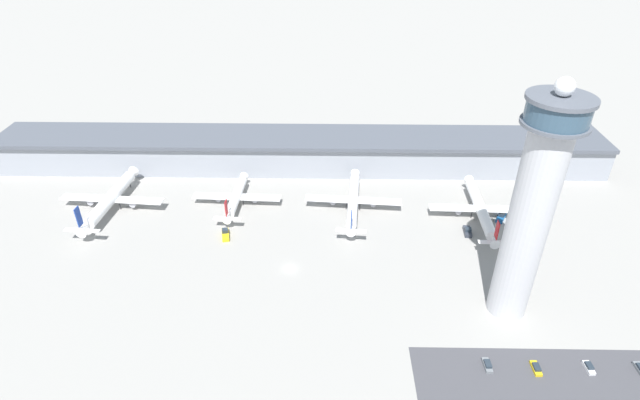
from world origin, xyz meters
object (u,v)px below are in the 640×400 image
at_px(service_truck_catering, 467,231).
at_px(airplane_gate_alpha, 110,199).
at_px(airplane_gate_delta, 480,209).
at_px(airplane_gate_charlie, 353,200).
at_px(car_silver_sedan, 589,367).
at_px(control_tower, 532,207).
at_px(airplane_gate_bravo, 236,197).
at_px(car_black_suv, 536,368).
at_px(service_truck_baggage, 225,234).
at_px(car_maroon_suv, 487,365).
at_px(service_truck_fuel, 501,216).
at_px(car_grey_coupe, 640,368).

bearing_deg(service_truck_catering, airplane_gate_alpha, 174.13).
bearing_deg(airplane_gate_delta, airplane_gate_charlie, 173.86).
bearing_deg(car_silver_sedan, control_tower, 124.64).
distance_m(control_tower, airplane_gate_bravo, 107.81).
bearing_deg(car_black_suv, service_truck_baggage, 147.96).
distance_m(car_silver_sedan, car_black_suv, 13.60).
xyz_separation_m(car_maroon_suv, car_silver_sedan, (25.77, -0.21, -0.05)).
bearing_deg(airplane_gate_charlie, service_truck_catering, -19.93).
bearing_deg(airplane_gate_delta, service_truck_fuel, 1.96).
bearing_deg(service_truck_catering, car_silver_sedan, -73.57).
distance_m(airplane_gate_alpha, airplane_gate_bravo, 47.25).
bearing_deg(car_silver_sedan, airplane_gate_bravo, 143.36).
bearing_deg(service_truck_baggage, airplane_gate_alpha, 160.12).
xyz_separation_m(airplane_gate_delta, car_grey_coupe, (23.83, -68.34, -3.75)).
distance_m(service_truck_baggage, car_black_suv, 105.47).
height_order(control_tower, car_maroon_suv, control_tower).
bearing_deg(car_black_suv, car_silver_sedan, 2.16).
bearing_deg(airplane_gate_delta, airplane_gate_bravo, 175.07).
xyz_separation_m(control_tower, car_black_suv, (1.24, -21.98, -34.71)).
xyz_separation_m(service_truck_baggage, car_grey_coupe, (115.95, -55.61, -0.32)).
bearing_deg(service_truck_baggage, car_maroon_suv, -35.57).
height_order(airplane_gate_bravo, service_truck_baggage, airplane_gate_bravo).
bearing_deg(car_black_suv, airplane_gate_delta, 87.73).
distance_m(airplane_gate_delta, service_truck_catering, 12.01).
height_order(airplane_gate_charlie, car_maroon_suv, airplane_gate_charlie).
bearing_deg(service_truck_fuel, car_maroon_suv, -108.87).
bearing_deg(airplane_gate_bravo, airplane_gate_delta, -4.93).
height_order(airplane_gate_charlie, airplane_gate_delta, airplane_gate_delta).
height_order(control_tower, airplane_gate_delta, control_tower).
height_order(car_grey_coupe, car_maroon_suv, car_maroon_suv).
bearing_deg(airplane_gate_bravo, control_tower, -31.98).
bearing_deg(car_grey_coupe, airplane_gate_bravo, 146.51).
height_order(airplane_gate_bravo, service_truck_catering, airplane_gate_bravo).
relative_size(car_grey_coupe, car_silver_sedan, 1.00).
distance_m(airplane_gate_alpha, airplane_gate_charlie, 91.91).
relative_size(control_tower, car_maroon_suv, 15.00).
height_order(car_grey_coupe, car_black_suv, car_grey_coupe).
relative_size(control_tower, airplane_gate_delta, 1.58).
bearing_deg(car_maroon_suv, car_black_suv, -3.37).
xyz_separation_m(airplane_gate_bravo, airplane_gate_charlie, (44.82, -2.87, 0.78)).
bearing_deg(service_truck_catering, car_grey_coupe, -62.77).
xyz_separation_m(airplane_gate_bravo, airplane_gate_delta, (91.39, -7.88, 0.69)).
height_order(airplane_gate_bravo, car_silver_sedan, airplane_gate_bravo).
height_order(service_truck_catering, car_black_suv, service_truck_catering).
distance_m(airplane_gate_alpha, car_maroon_suv, 143.07).
bearing_deg(service_truck_fuel, control_tower, -104.77).
distance_m(airplane_gate_bravo, car_maroon_suv, 107.76).
height_order(airplane_gate_charlie, service_truck_fuel, airplane_gate_charlie).
bearing_deg(car_black_suv, control_tower, 93.24).
relative_size(control_tower, airplane_gate_charlie, 1.62).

